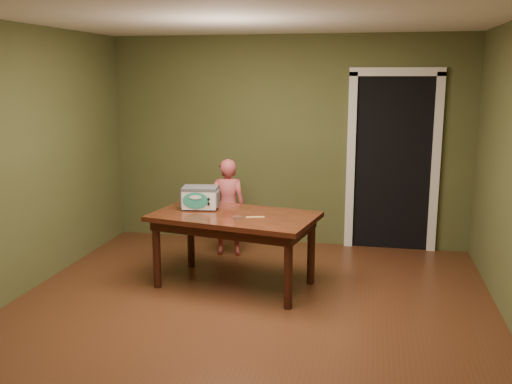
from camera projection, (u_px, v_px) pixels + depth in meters
The scene contains 8 objects.
floor at pixel (243, 321), 4.98m from camera, with size 5.00×5.00×0.00m, color #4F2B16.
room_shell at pixel (242, 126), 4.64m from camera, with size 4.52×5.02×2.61m.
doorway at pixel (392, 160), 7.18m from camera, with size 1.10×0.66×2.25m.
dining_table at pixel (234, 224), 5.71m from camera, with size 1.74×1.19×0.75m.
toy_oven at pixel (200, 197), 5.89m from camera, with size 0.41×0.31×0.23m.
baking_pan at pixel (237, 217), 5.51m from camera, with size 0.10×0.10×0.02m.
spatula at pixel (255, 217), 5.55m from camera, with size 0.18×0.03×0.01m, color #EEC467.
child at pixel (228, 207), 6.73m from camera, with size 0.42×0.28×1.16m, color #BF4E4F.
Camera 1 is at (1.05, -4.54, 2.11)m, focal length 40.00 mm.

